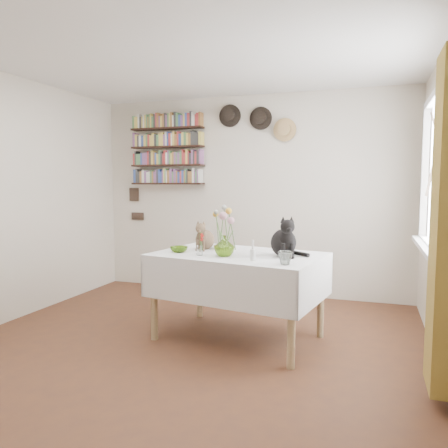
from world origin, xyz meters
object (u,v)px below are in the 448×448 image
(dining_table, at_px, (238,275))
(bookshelf_unit, at_px, (167,150))
(black_cat, at_px, (284,235))
(flower_vase, at_px, (224,246))
(tabby_cat, at_px, (205,234))

(dining_table, bearing_deg, bookshelf_unit, 132.73)
(black_cat, xyz_separation_m, flower_vase, (-0.48, -0.18, -0.09))
(tabby_cat, bearing_deg, dining_table, -19.83)
(black_cat, distance_m, bookshelf_unit, 2.59)
(black_cat, bearing_deg, dining_table, 156.46)
(dining_table, height_order, bookshelf_unit, bookshelf_unit)
(dining_table, bearing_deg, flower_vase, -112.33)
(black_cat, relative_size, bookshelf_unit, 0.36)
(dining_table, height_order, flower_vase, flower_vase)
(tabby_cat, bearing_deg, bookshelf_unit, 128.55)
(bookshelf_unit, bearing_deg, dining_table, -47.27)
(bookshelf_unit, bearing_deg, black_cat, -40.09)
(tabby_cat, relative_size, bookshelf_unit, 0.29)
(tabby_cat, distance_m, black_cat, 0.79)
(flower_vase, relative_size, bookshelf_unit, 0.18)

